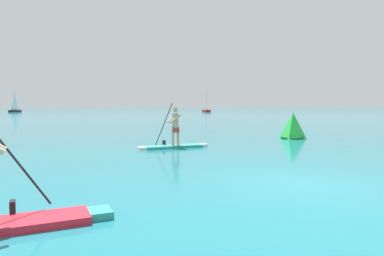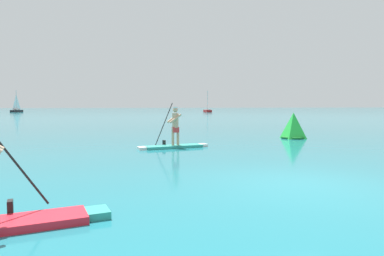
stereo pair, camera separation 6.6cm
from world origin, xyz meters
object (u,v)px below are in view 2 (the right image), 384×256
Objects in this scene: sailboat_left_horizon at (17,109)px; sailboat_right_horizon at (207,109)px; race_marker_buoy at (293,127)px; paddleboarder_mid_center at (174,139)px.

sailboat_right_horizon is at bearing 91.95° from sailboat_left_horizon.
race_marker_buoy is 0.27× the size of sailboat_left_horizon.
paddleboarder_mid_center is at bearing -159.58° from race_marker_buoy.
sailboat_right_horizon reaches higher than race_marker_buoy.
paddleboarder_mid_center is 0.55× the size of sailboat_left_horizon.
race_marker_buoy is 70.39m from sailboat_right_horizon.
paddleboarder_mid_center is 74.61m from sailboat_right_horizon.
sailboat_right_horizon is (47.60, -9.28, -0.04)m from sailboat_left_horizon.
race_marker_buoy is at bearing 36.00° from sailboat_left_horizon.
sailboat_right_horizon reaches higher than paddleboarder_mid_center.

